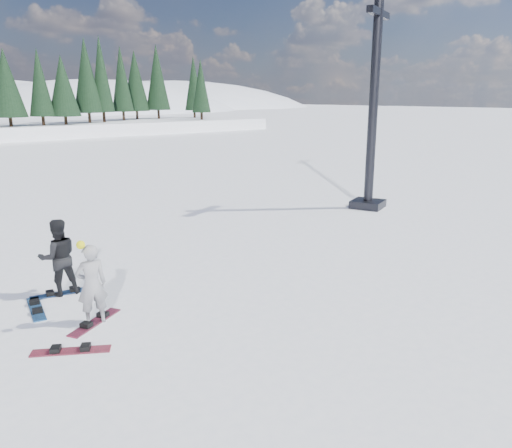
# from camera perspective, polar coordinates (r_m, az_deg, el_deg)

# --- Properties ---
(ground) EXTENTS (420.00, 420.00, 0.00)m
(ground) POSITION_cam_1_polar(r_m,az_deg,el_deg) (12.85, -12.39, -8.04)
(ground) COLOR white
(ground) RESTS_ON ground
(lift_tower) EXTENTS (2.35, 1.70, 8.77)m
(lift_tower) POSITION_cam_1_polar(r_m,az_deg,el_deg) (22.36, 13.13, 10.81)
(lift_tower) COLOR black
(lift_tower) RESTS_ON ground
(snowboarder_woman) EXTENTS (0.70, 0.51, 1.95)m
(snowboarder_woman) POSITION_cam_1_polar(r_m,az_deg,el_deg) (11.37, -18.29, -6.54)
(snowboarder_woman) COLOR #9F9EA3
(snowboarder_woman) RESTS_ON ground
(snowboarder_man) EXTENTS (1.03, 0.86, 1.93)m
(snowboarder_man) POSITION_cam_1_polar(r_m,az_deg,el_deg) (13.28, -21.65, -3.56)
(snowboarder_man) COLOR black
(snowboarder_man) RESTS_ON ground
(snowboard_woman) EXTENTS (1.44, 0.99, 0.03)m
(snowboard_woman) POSITION_cam_1_polar(r_m,az_deg,el_deg) (11.71, -17.93, -10.63)
(snowboard_woman) COLOR maroon
(snowboard_woman) RESTS_ON ground
(snowboard_man) EXTENTS (1.53, 0.54, 0.03)m
(snowboard_man) POSITION_cam_1_polar(r_m,az_deg,el_deg) (13.59, -21.28, -7.38)
(snowboard_man) COLOR navy
(snowboard_man) RESTS_ON ground
(snowboard_loose_a) EXTENTS (0.53, 1.53, 0.03)m
(snowboard_loose_a) POSITION_cam_1_polar(r_m,az_deg,el_deg) (12.88, -23.83, -8.85)
(snowboard_loose_a) COLOR navy
(snowboard_loose_a) RESTS_ON ground
(snowboard_loose_b) EXTENTS (1.43, 1.02, 0.03)m
(snowboard_loose_b) POSITION_cam_1_polar(r_m,az_deg,el_deg) (10.65, -20.39, -13.45)
(snowboard_loose_b) COLOR maroon
(snowboard_loose_b) RESTS_ON ground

